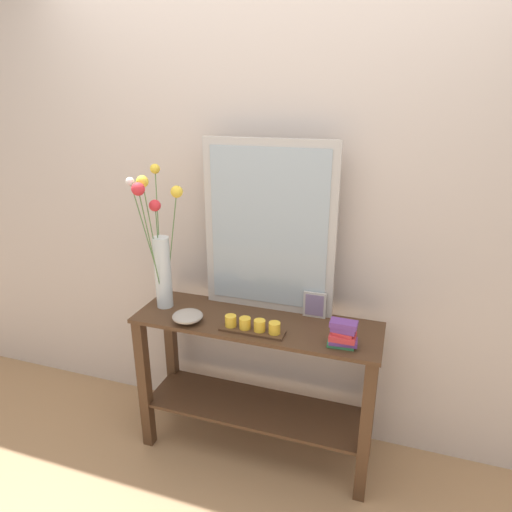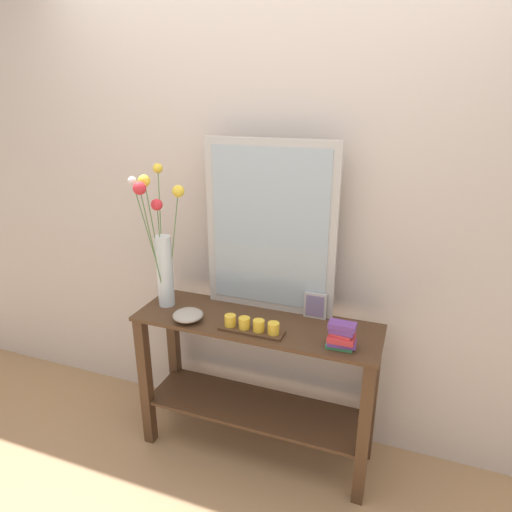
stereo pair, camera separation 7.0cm
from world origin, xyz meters
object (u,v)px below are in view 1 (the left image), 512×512
at_px(console_table, 256,372).
at_px(picture_frame_small, 315,305).
at_px(mirror_leaning, 269,229).
at_px(candle_tray, 252,326).
at_px(decorative_bowl, 188,316).
at_px(tall_vase_left, 160,251).
at_px(book_stack, 343,334).

xyz_separation_m(console_table, picture_frame_small, (0.27, 0.14, 0.37)).
height_order(mirror_leaning, candle_tray, mirror_leaning).
distance_m(mirror_leaning, decorative_bowl, 0.60).
relative_size(console_table, decorative_bowl, 8.10).
bearing_deg(decorative_bowl, tall_vase_left, 150.08).
relative_size(mirror_leaning, picture_frame_small, 6.45).
bearing_deg(candle_tray, decorative_bowl, -178.51).
height_order(tall_vase_left, candle_tray, tall_vase_left).
xyz_separation_m(tall_vase_left, book_stack, (0.97, -0.10, -0.26)).
bearing_deg(candle_tray, picture_frame_small, 43.87).
relative_size(candle_tray, picture_frame_small, 2.32).
relative_size(decorative_bowl, book_stack, 1.11).
bearing_deg(picture_frame_small, decorative_bowl, -156.95).
bearing_deg(book_stack, candle_tray, -179.15).
height_order(picture_frame_small, book_stack, picture_frame_small).
relative_size(console_table, candle_tray, 3.94).
height_order(mirror_leaning, decorative_bowl, mirror_leaning).
bearing_deg(picture_frame_small, console_table, -153.16).
relative_size(mirror_leaning, decorative_bowl, 5.72).
xyz_separation_m(tall_vase_left, picture_frame_small, (0.79, 0.14, -0.25)).
bearing_deg(tall_vase_left, picture_frame_small, 9.89).
bearing_deg(mirror_leaning, book_stack, -31.14).
bearing_deg(candle_tray, mirror_leaning, 90.61).
distance_m(decorative_bowl, book_stack, 0.77).
relative_size(console_table, tall_vase_left, 1.68).
xyz_separation_m(console_table, decorative_bowl, (-0.32, -0.12, 0.33)).
relative_size(tall_vase_left, picture_frame_small, 5.42).
relative_size(console_table, picture_frame_small, 9.13).
xyz_separation_m(decorative_bowl, book_stack, (0.77, 0.02, 0.03)).
xyz_separation_m(candle_tray, decorative_bowl, (-0.34, -0.01, 0.00)).
relative_size(candle_tray, decorative_bowl, 2.05).
distance_m(mirror_leaning, picture_frame_small, 0.45).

